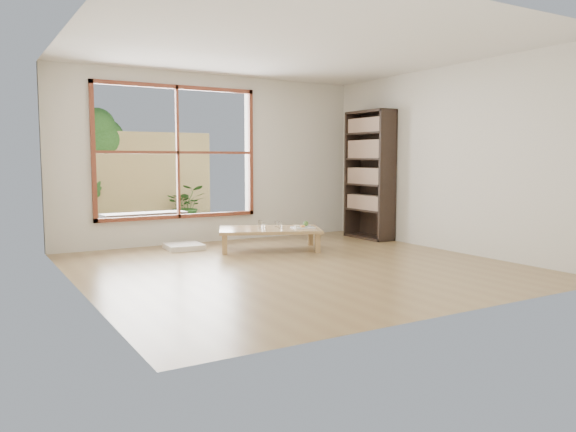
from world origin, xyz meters
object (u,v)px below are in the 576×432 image
(bookshelf, at_px, (369,175))
(garden_bench, at_px, (144,216))
(food_tray, at_px, (303,226))
(low_table, at_px, (270,231))

(bookshelf, height_order, garden_bench, bookshelf)
(garden_bench, bearing_deg, food_tray, -52.53)
(low_table, relative_size, bookshelf, 0.79)
(low_table, bearing_deg, bookshelf, 30.61)
(bookshelf, xyz_separation_m, garden_bench, (-3.25, 1.65, -0.65))
(food_tray, height_order, garden_bench, garden_bench)
(low_table, bearing_deg, garden_bench, 148.78)
(food_tray, bearing_deg, bookshelf, 26.70)
(food_tray, xyz_separation_m, garden_bench, (-1.70, 2.08, 0.05))
(low_table, relative_size, food_tray, 4.80)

